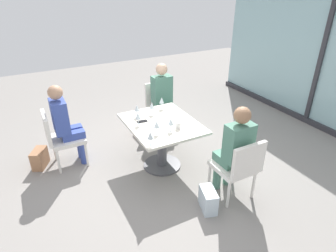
{
  "coord_description": "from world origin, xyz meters",
  "views": [
    {
      "loc": [
        3.23,
        -1.59,
        2.56
      ],
      "look_at": [
        0.0,
        0.1,
        0.65
      ],
      "focal_mm": 30.73,
      "sensor_mm": 36.0,
      "label": 1
    }
  ],
  "objects_px": {
    "chair_far_right": "(239,166)",
    "wine_glass_0": "(138,116)",
    "dining_table_main": "(162,134)",
    "wine_glass_6": "(157,125)",
    "cell_phone_on_table": "(142,121)",
    "coffee_cup": "(178,125)",
    "chair_front_left": "(60,136)",
    "chair_far_left": "(161,104)",
    "handbag_2": "(40,158)",
    "wine_glass_1": "(171,122)",
    "person_far_right": "(235,147)",
    "wine_glass_2": "(137,108)",
    "wine_glass_5": "(152,106)",
    "person_front_left": "(65,122)",
    "handbag_0": "(143,126)",
    "handbag_1": "(208,200)",
    "wine_glass_4": "(162,101)",
    "person_far_left": "(163,96)",
    "wine_glass_3": "(150,136)"
  },
  "relations": [
    {
      "from": "chair_far_right",
      "to": "wine_glass_0",
      "type": "xyz_separation_m",
      "value": [
        -1.16,
        -0.83,
        0.37
      ]
    },
    {
      "from": "dining_table_main",
      "to": "wine_glass_6",
      "type": "distance_m",
      "value": 0.46
    },
    {
      "from": "chair_far_right",
      "to": "cell_phone_on_table",
      "type": "bearing_deg",
      "value": -148.62
    },
    {
      "from": "wine_glass_0",
      "to": "coffee_cup",
      "type": "bearing_deg",
      "value": 52.01
    },
    {
      "from": "chair_far_right",
      "to": "wine_glass_0",
      "type": "relative_size",
      "value": 4.7
    },
    {
      "from": "chair_front_left",
      "to": "wine_glass_6",
      "type": "xyz_separation_m",
      "value": [
        0.97,
        1.1,
        0.37
      ]
    },
    {
      "from": "chair_far_left",
      "to": "handbag_2",
      "type": "bearing_deg",
      "value": -83.71
    },
    {
      "from": "cell_phone_on_table",
      "to": "wine_glass_1",
      "type": "bearing_deg",
      "value": 33.9
    },
    {
      "from": "person_far_right",
      "to": "wine_glass_2",
      "type": "relative_size",
      "value": 6.81
    },
    {
      "from": "dining_table_main",
      "to": "handbag_2",
      "type": "bearing_deg",
      "value": -117.13
    },
    {
      "from": "wine_glass_1",
      "to": "wine_glass_5",
      "type": "height_order",
      "value": "same"
    },
    {
      "from": "person_front_left",
      "to": "wine_glass_6",
      "type": "relative_size",
      "value": 6.81
    },
    {
      "from": "handbag_0",
      "to": "person_far_right",
      "type": "bearing_deg",
      "value": 9.24
    },
    {
      "from": "dining_table_main",
      "to": "handbag_0",
      "type": "height_order",
      "value": "dining_table_main"
    },
    {
      "from": "dining_table_main",
      "to": "handbag_0",
      "type": "bearing_deg",
      "value": 172.33
    },
    {
      "from": "handbag_1",
      "to": "handbag_2",
      "type": "bearing_deg",
      "value": -121.51
    },
    {
      "from": "dining_table_main",
      "to": "wine_glass_6",
      "type": "bearing_deg",
      "value": -37.98
    },
    {
      "from": "wine_glass_4",
      "to": "handbag_1",
      "type": "distance_m",
      "value": 1.68
    },
    {
      "from": "person_far_left",
      "to": "cell_phone_on_table",
      "type": "relative_size",
      "value": 8.75
    },
    {
      "from": "wine_glass_1",
      "to": "wine_glass_4",
      "type": "bearing_deg",
      "value": 162.65
    },
    {
      "from": "dining_table_main",
      "to": "wine_glass_4",
      "type": "distance_m",
      "value": 0.58
    },
    {
      "from": "person_front_left",
      "to": "wine_glass_1",
      "type": "height_order",
      "value": "person_front_left"
    },
    {
      "from": "chair_far_left",
      "to": "chair_far_right",
      "type": "xyz_separation_m",
      "value": [
        2.14,
        0.0,
        0.0
      ]
    },
    {
      "from": "dining_table_main",
      "to": "wine_glass_4",
      "type": "height_order",
      "value": "wine_glass_4"
    },
    {
      "from": "person_front_left",
      "to": "cell_phone_on_table",
      "type": "bearing_deg",
      "value": 59.73
    },
    {
      "from": "person_front_left",
      "to": "cell_phone_on_table",
      "type": "relative_size",
      "value": 8.75
    },
    {
      "from": "dining_table_main",
      "to": "wine_glass_6",
      "type": "xyz_separation_m",
      "value": [
        0.25,
        -0.2,
        0.32
      ]
    },
    {
      "from": "cell_phone_on_table",
      "to": "wine_glass_0",
      "type": "bearing_deg",
      "value": -46.8
    },
    {
      "from": "dining_table_main",
      "to": "wine_glass_6",
      "type": "height_order",
      "value": "wine_glass_6"
    },
    {
      "from": "wine_glass_3",
      "to": "cell_phone_on_table",
      "type": "relative_size",
      "value": 1.28
    },
    {
      "from": "chair_far_left",
      "to": "chair_far_right",
      "type": "relative_size",
      "value": 1.0
    },
    {
      "from": "wine_glass_0",
      "to": "chair_front_left",
      "type": "bearing_deg",
      "value": -122.23
    },
    {
      "from": "person_far_left",
      "to": "wine_glass_2",
      "type": "bearing_deg",
      "value": -50.04
    },
    {
      "from": "chair_far_right",
      "to": "chair_far_left",
      "type": "bearing_deg",
      "value": 180.0
    },
    {
      "from": "wine_glass_0",
      "to": "cell_phone_on_table",
      "type": "bearing_deg",
      "value": 128.06
    },
    {
      "from": "handbag_0",
      "to": "person_front_left",
      "type": "bearing_deg",
      "value": -75.43
    },
    {
      "from": "wine_glass_1",
      "to": "handbag_0",
      "type": "relative_size",
      "value": 0.62
    },
    {
      "from": "chair_far_left",
      "to": "wine_glass_6",
      "type": "xyz_separation_m",
      "value": [
        1.33,
        -0.71,
        0.37
      ]
    },
    {
      "from": "dining_table_main",
      "to": "wine_glass_1",
      "type": "distance_m",
      "value": 0.42
    },
    {
      "from": "wine_glass_6",
      "to": "person_front_left",
      "type": "bearing_deg",
      "value": -134.3
    },
    {
      "from": "chair_front_left",
      "to": "person_far_right",
      "type": "bearing_deg",
      "value": 47.27
    },
    {
      "from": "chair_far_left",
      "to": "chair_far_right",
      "type": "bearing_deg",
      "value": 0.0
    },
    {
      "from": "wine_glass_6",
      "to": "handbag_1",
      "type": "bearing_deg",
      "value": 19.01
    },
    {
      "from": "wine_glass_2",
      "to": "wine_glass_0",
      "type": "bearing_deg",
      "value": -19.07
    },
    {
      "from": "chair_far_right",
      "to": "person_far_left",
      "type": "bearing_deg",
      "value": -180.0
    },
    {
      "from": "chair_far_right",
      "to": "wine_glass_1",
      "type": "distance_m",
      "value": 1.02
    },
    {
      "from": "coffee_cup",
      "to": "handbag_1",
      "type": "distance_m",
      "value": 1.05
    },
    {
      "from": "wine_glass_2",
      "to": "handbag_2",
      "type": "xyz_separation_m",
      "value": [
        -0.5,
        -1.4,
        -0.72
      ]
    },
    {
      "from": "wine_glass_1",
      "to": "cell_phone_on_table",
      "type": "xyz_separation_m",
      "value": [
        -0.42,
        -0.23,
        -0.13
      ]
    },
    {
      "from": "chair_far_right",
      "to": "wine_glass_6",
      "type": "bearing_deg",
      "value": -138.9
    }
  ]
}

